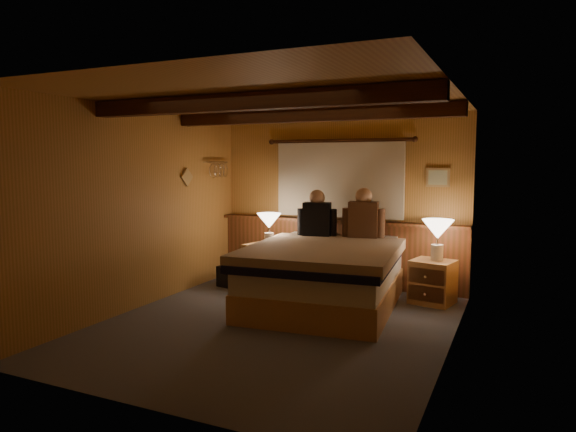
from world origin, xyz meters
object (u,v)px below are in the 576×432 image
Objects in this scene: person_left at (317,217)px; person_right at (363,217)px; lamp_right at (438,232)px; nightstand_right at (432,282)px; duffel_bag at (236,276)px; lamp_left at (269,223)px; bed at (325,275)px; nightstand_left at (267,266)px.

person_right is at bearing -2.29° from person_left.
person_left reaches higher than lamp_right.
nightstand_right reaches higher than duffel_bag.
person_left is at bearing 15.15° from lamp_left.
bed is 1.02m from person_left.
nightstand_left is 0.99m from person_left.
person_left reaches higher than bed.
lamp_right is (2.27, 0.16, 0.59)m from nightstand_left.
lamp_right reaches higher than nightstand_left.
bed is 4.66× the size of lamp_right.
lamp_right is at bearing 19.47° from duffel_bag.
person_right is at bearing 12.74° from lamp_left.
nightstand_right is at bearing 25.28° from bed.
nightstand_right is 1.08× the size of duffel_bag.
nightstand_left is at bearing 147.95° from lamp_left.
lamp_right is at bearing -14.74° from person_right.
nightstand_left reaches higher than duffel_bag.
lamp_left is (-1.03, 0.55, 0.53)m from bed.
person_right is 1.97m from duffel_bag.
bed is 3.43× the size of person_right.
bed is 1.28m from lamp_left.
duffel_bag is (-0.42, -0.17, -0.15)m from nightstand_left.
bed is 3.66× the size of nightstand_left.
nightstand_right is 0.87× the size of person_left.
bed is 1.36m from nightstand_right.
bed is 1.07m from person_right.
lamp_right is 0.99m from person_right.
person_right is at bearing 174.19° from lamp_right.
bed is 4.44× the size of duffel_bag.
nightstand_left is at bearing 34.84° from duffel_bag.
lamp_left reaches higher than bed.
person_right is at bearing 23.07° from nightstand_left.
nightstand_left is 1.47× the size of lamp_left.
person_left is 0.95× the size of person_right.
bed is 4.12× the size of nightstand_right.
nightstand_right is 1.72m from person_left.
person_right reaches higher than lamp_left.
bed is at bearing -137.34° from nightstand_right.
duffel_bag is at bearing -176.18° from person_left.
duffel_bag is (-1.72, -0.43, -0.87)m from person_right.
lamp_right is 0.95× the size of duffel_bag.
duffel_bag is at bearing -162.10° from lamp_left.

